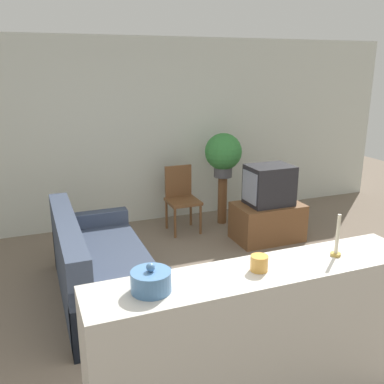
# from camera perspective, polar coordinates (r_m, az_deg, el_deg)

# --- Properties ---
(ground_plane) EXTENTS (14.00, 14.00, 0.00)m
(ground_plane) POSITION_cam_1_polar(r_m,az_deg,el_deg) (3.76, 3.83, -21.33)
(ground_plane) COLOR #756656
(wall_back) EXTENTS (9.00, 0.06, 2.70)m
(wall_back) POSITION_cam_1_polar(r_m,az_deg,el_deg) (6.31, -9.35, 7.63)
(wall_back) COLOR silver
(wall_back) RESTS_ON ground_plane
(couch) EXTENTS (0.88, 1.92, 0.89)m
(couch) POSITION_cam_1_polar(r_m,az_deg,el_deg) (4.50, -12.12, -10.17)
(couch) COLOR #384256
(couch) RESTS_ON ground_plane
(tv_stand) EXTENTS (0.91, 0.58, 0.51)m
(tv_stand) POSITION_cam_1_polar(r_m,az_deg,el_deg) (5.93, 10.02, -3.92)
(tv_stand) COLOR brown
(tv_stand) RESTS_ON ground_plane
(television) EXTENTS (0.60, 0.45, 0.53)m
(television) POSITION_cam_1_polar(r_m,az_deg,el_deg) (5.77, 10.22, 0.92)
(television) COLOR #232328
(television) RESTS_ON tv_stand
(wooden_chair) EXTENTS (0.44, 0.44, 0.93)m
(wooden_chair) POSITION_cam_1_polar(r_m,az_deg,el_deg) (6.11, -1.45, -0.46)
(wooden_chair) COLOR brown
(wooden_chair) RESTS_ON ground_plane
(plant_stand) EXTENTS (0.14, 0.14, 0.72)m
(plant_stand) POSITION_cam_1_polar(r_m,az_deg,el_deg) (6.44, 4.06, -1.05)
(plant_stand) COLOR brown
(plant_stand) RESTS_ON ground_plane
(potted_plant) EXTENTS (0.54, 0.54, 0.65)m
(potted_plant) POSITION_cam_1_polar(r_m,az_deg,el_deg) (6.26, 4.20, 5.21)
(potted_plant) COLOR #4C4C51
(potted_plant) RESTS_ON plant_stand
(foreground_counter) EXTENTS (2.25, 0.44, 1.06)m
(foreground_counter) POSITION_cam_1_polar(r_m,az_deg,el_deg) (3.05, 8.63, -19.17)
(foreground_counter) COLOR beige
(foreground_counter) RESTS_ON ground_plane
(decorative_bowl) EXTENTS (0.23, 0.23, 0.17)m
(decorative_bowl) POSITION_cam_1_polar(r_m,az_deg,el_deg) (2.50, -5.49, -11.72)
(decorative_bowl) COLOR #4C7AAD
(decorative_bowl) RESTS_ON foreground_counter
(candle_jar) EXTENTS (0.11, 0.11, 0.10)m
(candle_jar) POSITION_cam_1_polar(r_m,az_deg,el_deg) (2.75, 8.95, -9.35)
(candle_jar) COLOR gold
(candle_jar) RESTS_ON foreground_counter
(candlestick) EXTENTS (0.07, 0.07, 0.30)m
(candlestick) POSITION_cam_1_polar(r_m,az_deg,el_deg) (3.05, 18.75, -6.31)
(candlestick) COLOR #B7933D
(candlestick) RESTS_ON foreground_counter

